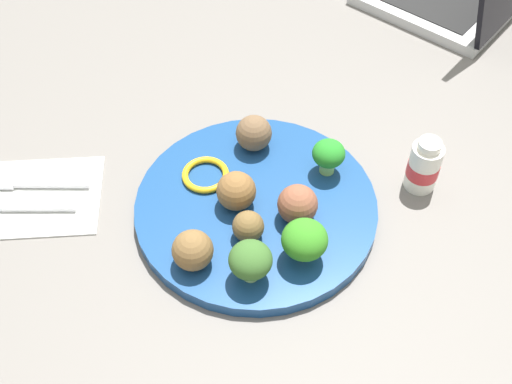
# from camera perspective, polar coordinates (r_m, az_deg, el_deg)

# --- Properties ---
(ground_plane) EXTENTS (4.00, 4.00, 0.00)m
(ground_plane) POSITION_cam_1_polar(r_m,az_deg,el_deg) (0.77, -0.00, -1.73)
(ground_plane) COLOR slate
(plate) EXTENTS (0.28, 0.28, 0.02)m
(plate) POSITION_cam_1_polar(r_m,az_deg,el_deg) (0.76, -0.00, -1.35)
(plate) COLOR navy
(plate) RESTS_ON ground_plane
(broccoli_floret_near_rim) EXTENTS (0.05, 0.05, 0.05)m
(broccoli_floret_near_rim) POSITION_cam_1_polar(r_m,az_deg,el_deg) (0.67, -0.48, -5.96)
(broccoli_floret_near_rim) COLOR #9BCB81
(broccoli_floret_near_rim) RESTS_ON plate
(broccoli_floret_mid_left) EXTENTS (0.05, 0.05, 0.05)m
(broccoli_floret_mid_left) POSITION_cam_1_polar(r_m,az_deg,el_deg) (0.69, 4.24, -4.17)
(broccoli_floret_mid_left) COLOR #9EB973
(broccoli_floret_mid_left) RESTS_ON plate
(broccoli_floret_back_right) EXTENTS (0.04, 0.04, 0.05)m
(broccoli_floret_back_right) POSITION_cam_1_polar(r_m,az_deg,el_deg) (0.77, 6.31, 3.23)
(broccoli_floret_back_right) COLOR #8ECC69
(broccoli_floret_back_right) RESTS_ON plate
(meatball_near_rim) EXTENTS (0.04, 0.04, 0.04)m
(meatball_near_rim) POSITION_cam_1_polar(r_m,az_deg,el_deg) (0.80, 0.12, 5.14)
(meatball_near_rim) COLOR brown
(meatball_near_rim) RESTS_ON plate
(meatball_mid_left) EXTENTS (0.05, 0.05, 0.05)m
(meatball_mid_left) POSITION_cam_1_polar(r_m,az_deg,el_deg) (0.74, -1.72, -0.04)
(meatball_mid_left) COLOR brown
(meatball_mid_left) RESTS_ON plate
(meatball_front_right) EXTENTS (0.05, 0.05, 0.05)m
(meatball_front_right) POSITION_cam_1_polar(r_m,az_deg,el_deg) (0.73, 3.62, -1.07)
(meatball_front_right) COLOR brown
(meatball_front_right) RESTS_ON plate
(meatball_mid_right) EXTENTS (0.04, 0.04, 0.04)m
(meatball_mid_right) POSITION_cam_1_polar(r_m,az_deg,el_deg) (0.69, -5.51, -5.05)
(meatball_mid_right) COLOR brown
(meatball_mid_right) RESTS_ON plate
(meatball_far_rim) EXTENTS (0.04, 0.04, 0.04)m
(meatball_far_rim) POSITION_cam_1_polar(r_m,az_deg,el_deg) (0.71, -0.68, -3.00)
(meatball_far_rim) COLOR brown
(meatball_far_rim) RESTS_ON plate
(pepper_ring_far_rim) EXTENTS (0.08, 0.08, 0.01)m
(pepper_ring_far_rim) POSITION_cam_1_polar(r_m,az_deg,el_deg) (0.78, -4.40, 1.51)
(pepper_ring_far_rim) COLOR yellow
(pepper_ring_far_rim) RESTS_ON plate
(napkin) EXTENTS (0.17, 0.13, 0.01)m
(napkin) POSITION_cam_1_polar(r_m,az_deg,el_deg) (0.82, -19.14, -0.41)
(napkin) COLOR white
(napkin) RESTS_ON ground_plane
(fork) EXTENTS (0.12, 0.02, 0.01)m
(fork) POSITION_cam_1_polar(r_m,az_deg,el_deg) (0.81, -19.92, -1.16)
(fork) COLOR silver
(fork) RESTS_ON napkin
(knife) EXTENTS (0.15, 0.02, 0.01)m
(knife) POSITION_cam_1_polar(r_m,az_deg,el_deg) (0.83, -19.51, 0.76)
(knife) COLOR silver
(knife) RESTS_ON napkin
(yogurt_bottle) EXTENTS (0.04, 0.04, 0.07)m
(yogurt_bottle) POSITION_cam_1_polar(r_m,az_deg,el_deg) (0.80, 14.33, 2.19)
(yogurt_bottle) COLOR white
(yogurt_bottle) RESTS_ON ground_plane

